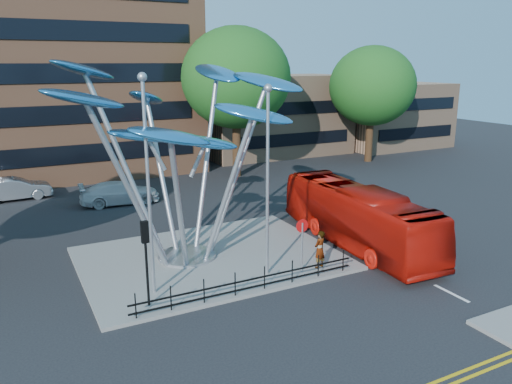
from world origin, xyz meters
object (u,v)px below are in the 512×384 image
street_lamp_right (268,165)px  pedestrian (320,249)px  no_entry_sign_island (302,236)px  leaf_sculpture (179,117)px  red_bus (357,216)px  traffic_light_island (146,245)px  parked_car_mid (15,189)px  street_lamp_left (147,168)px  parked_car_right (120,193)px  tree_right (236,78)px  tree_far (372,86)px

street_lamp_right → pedestrian: bearing=-11.5°
no_entry_sign_island → pedestrian: size_ratio=1.39×
leaf_sculpture → red_bus: leaf_sculpture is taller
traffic_light_island → red_bus: 11.81m
parked_car_mid → street_lamp_right: bearing=-156.4°
no_entry_sign_island → parked_car_mid: (-10.86, 19.80, -1.04)m
street_lamp_left → red_bus: street_lamp_left is taller
red_bus → parked_car_right: red_bus is taller
tree_right → tree_far: size_ratio=1.12×
tree_far → parked_car_right: tree_far is taller
tree_right → red_bus: bearing=-94.6°
leaf_sculpture → red_bus: 10.42m
parked_car_mid → tree_right: bearing=-93.3°
leaf_sculpture → parked_car_mid: (-6.79, 15.64, -6.09)m
tree_right → street_lamp_left: (-12.50, -18.50, -2.68)m
tree_far → street_lamp_left: size_ratio=1.23×
tree_right → parked_car_right: bearing=-159.4°
pedestrian → street_lamp_right: bearing=-30.3°
street_lamp_right → parked_car_mid: bearing=115.8°
street_lamp_right → no_entry_sign_island: size_ratio=3.39×
traffic_light_island → red_bus: (11.60, 1.92, -1.06)m
street_lamp_right → pedestrian: street_lamp_right is taller
tree_far → pedestrian: tree_far is taller
leaf_sculpture → red_bus: size_ratio=1.14×
tree_far → leaf_sculpture: size_ratio=0.85×
tree_far → pedestrian: size_ratio=6.13×
tree_far → parked_car_mid: (-30.86, 0.32, -6.33)m
tree_right → parked_car_mid: tree_right is taller
tree_right → red_bus: (-1.40, -17.58, -6.49)m
pedestrian → parked_car_mid: pedestrian is taller
parked_car_right → pedestrian: bearing=-156.2°
parked_car_right → street_lamp_right: bearing=-164.3°
tree_far → traffic_light_island: bearing=-144.2°
street_lamp_left → parked_car_mid: size_ratio=1.86×
street_lamp_right → traffic_light_island: street_lamp_right is taller
leaf_sculpture → parked_car_right: bearing=92.8°
tree_far → no_entry_sign_island: (-20.00, -19.48, -5.29)m
street_lamp_right → red_bus: 7.20m
leaf_sculpture → street_lamp_left: bearing=-127.4°
street_lamp_right → red_bus: bearing=13.1°
tree_right → parked_car_right: (-10.62, -4.00, -7.28)m
no_entry_sign_island → pedestrian: bearing=-1.0°
tree_far → parked_car_right: (-24.62, -4.00, -6.35)m
tree_far → leaf_sculpture: (-24.07, -15.32, -0.23)m
tree_right → parked_car_mid: size_ratio=2.56×
tree_far → street_lamp_left: (-26.50, -18.50, -1.75)m
red_bus → pedestrian: red_bus is taller
tree_far → parked_car_right: 25.74m
street_lamp_left → no_entry_sign_island: street_lamp_left is taller
traffic_light_island → parked_car_right: size_ratio=0.66×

